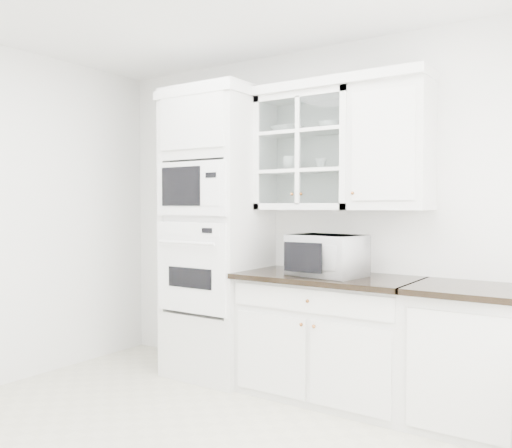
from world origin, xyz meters
The scene contains 12 objects.
room_shell centered at (0.00, 0.43, 1.78)m, with size 4.00×3.50×2.70m.
oven_column centered at (-0.75, 1.42, 1.20)m, with size 0.76×0.68×2.40m.
base_cabinet_run centered at (0.28, 1.45, 0.46)m, with size 1.32×0.67×0.92m.
extra_base_cabinet centered at (1.28, 1.45, 0.46)m, with size 0.72×0.67×0.92m.
upper_cabinet_glass centered at (0.03, 1.58, 1.85)m, with size 0.80×0.33×0.90m.
upper_cabinet_solid centered at (0.71, 1.58, 1.85)m, with size 0.55×0.33×0.90m, color silver.
crown_molding centered at (-0.07, 1.56, 2.33)m, with size 2.14×0.38×0.07m, color white.
countertop_microwave centered at (0.30, 1.40, 1.07)m, with size 0.52×0.43×0.30m, color white.
bowl_a centered at (-0.16, 1.59, 2.04)m, with size 0.24×0.24×0.06m, color white.
bowl_b centered at (0.23, 1.58, 2.04)m, with size 0.19×0.19×0.06m, color white.
cup_a centered at (-0.10, 1.57, 1.77)m, with size 0.14×0.14×0.11m, color white.
cup_b centered at (0.15, 1.57, 1.75)m, with size 0.09×0.09×0.08m, color white.
Camera 1 is at (2.08, -2.16, 1.44)m, focal length 38.00 mm.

